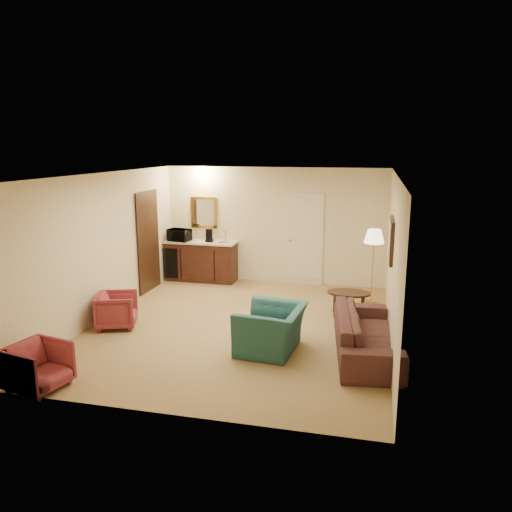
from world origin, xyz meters
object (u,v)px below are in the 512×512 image
(teal_armchair, at_px, (271,322))
(microwave, at_px, (179,234))
(rose_chair_near, at_px, (117,308))
(sofa, at_px, (367,327))
(floor_lamp, at_px, (373,266))
(coffee_maker, at_px, (209,235))
(rose_chair_far, at_px, (38,364))
(waste_bin, at_px, (228,277))
(coffee_table, at_px, (349,304))
(wetbar_cabinet, at_px, (201,261))

(teal_armchair, distance_m, microwave, 4.62)
(rose_chair_near, bearing_deg, microwave, -17.96)
(rose_chair_near, xyz_separation_m, microwave, (-0.11, 3.17, 0.76))
(sofa, height_order, teal_armchair, teal_armchair)
(floor_lamp, height_order, coffee_maker, floor_lamp)
(microwave, distance_m, coffee_maker, 0.71)
(rose_chair_near, height_order, microwave, microwave)
(rose_chair_far, bearing_deg, coffee_maker, 7.00)
(floor_lamp, xyz_separation_m, waste_bin, (-3.20, 0.76, -0.60))
(coffee_table, xyz_separation_m, waste_bin, (-2.80, 1.65, -0.09))
(coffee_table, relative_size, coffee_maker, 2.65)
(sofa, bearing_deg, rose_chair_far, 110.81)
(microwave, bearing_deg, teal_armchair, -40.79)
(coffee_table, xyz_separation_m, floor_lamp, (0.40, 0.89, 0.52))
(teal_armchair, distance_m, rose_chair_far, 3.26)
(wetbar_cabinet, distance_m, microwave, 0.81)
(rose_chair_near, height_order, waste_bin, rose_chair_near)
(wetbar_cabinet, bearing_deg, rose_chair_near, -96.93)
(coffee_table, xyz_separation_m, coffee_maker, (-3.25, 1.71, 0.84))
(wetbar_cabinet, xyz_separation_m, teal_armchair, (2.39, -3.62, 0.00))
(wetbar_cabinet, bearing_deg, sofa, -41.99)
(sofa, xyz_separation_m, waste_bin, (-3.15, 3.35, -0.29))
(waste_bin, distance_m, microwave, 1.49)
(waste_bin, xyz_separation_m, microwave, (-1.15, 0.00, 0.95))
(wetbar_cabinet, bearing_deg, coffee_table, -26.50)
(microwave, bearing_deg, floor_lamp, 0.18)
(floor_lamp, xyz_separation_m, coffee_maker, (-3.65, 0.82, 0.33))
(rose_chair_near, xyz_separation_m, coffee_table, (3.84, 1.52, -0.11))
(teal_armchair, relative_size, coffee_maker, 3.56)
(wetbar_cabinet, relative_size, sofa, 0.74)
(rose_chair_far, bearing_deg, rose_chair_near, 15.30)
(microwave, bearing_deg, rose_chair_near, -77.99)
(teal_armchair, relative_size, rose_chair_near, 1.59)
(waste_bin, relative_size, microwave, 0.57)
(coffee_maker, bearing_deg, microwave, -160.18)
(coffee_table, bearing_deg, floor_lamp, 65.89)
(sofa, relative_size, floor_lamp, 1.49)
(floor_lamp, bearing_deg, rose_chair_near, -150.41)
(rose_chair_far, bearing_deg, floor_lamp, -29.43)
(wetbar_cabinet, height_order, coffee_table, wetbar_cabinet)
(rose_chair_near, relative_size, floor_lamp, 0.45)
(wetbar_cabinet, xyz_separation_m, microwave, (-0.50, -0.07, 0.63))
(rose_chair_far, distance_m, coffee_maker, 5.58)
(sofa, bearing_deg, teal_armchair, 91.48)
(coffee_table, height_order, waste_bin, coffee_table)
(rose_chair_far, height_order, coffee_maker, coffee_maker)
(rose_chair_near, relative_size, rose_chair_far, 0.98)
(waste_bin, bearing_deg, microwave, 179.83)
(teal_armchair, bearing_deg, coffee_maker, -143.46)
(waste_bin, distance_m, coffee_maker, 1.03)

